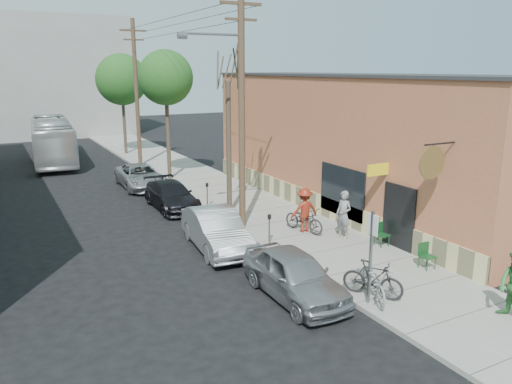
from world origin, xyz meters
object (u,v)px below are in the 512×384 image
car_2 (172,196)px  utility_pole_near (240,104)px  bus (52,141)px  patio_chair_a (382,235)px  tree_leafy_far (122,80)px  car_3 (140,176)px  parking_meter_near (269,225)px  cyclist (304,210)px  parking_meter_far (207,191)px  sign_post (371,249)px  tree_bare (229,149)px  parked_bike_a (373,279)px  patio_chair_b (428,256)px  car_1 (216,230)px  car_0 (295,275)px  parked_bike_b (374,282)px  patron_grey (344,215)px  tree_leafy_mid (166,78)px

car_2 → utility_pole_near: bearing=-70.3°
bus → patio_chair_a: bearing=-66.9°
tree_leafy_far → car_3: tree_leafy_far is taller
parking_meter_near → cyclist: (2.13, 0.76, 0.11)m
parking_meter_far → utility_pole_near: 5.62m
sign_post → bus: size_ratio=0.24×
tree_leafy_far → tree_bare: bearing=-90.0°
cyclist → bus: bearing=-67.7°
tree_bare → parked_bike_a: tree_bare is taller
utility_pole_near → patio_chair_b: (3.47, -7.34, -4.82)m
car_2 → tree_leafy_far: bearing=84.1°
tree_bare → car_3: (-2.12, 7.79, -2.55)m
car_1 → car_0: bearing=-79.7°
patio_chair_b → cyclist: (-1.49, 5.39, 0.50)m
utility_pole_near → car_3: utility_pole_near is taller
cyclist → bus: (-7.14, 23.20, 0.53)m
tree_leafy_far → parked_bike_b: size_ratio=3.81×
parked_bike_b → car_1: (-2.25, 6.47, 0.08)m
parking_meter_near → parked_bike_a: 5.44m
patio_chair_a → car_3: 15.66m
patio_chair_b → cyclist: cyclist is taller
parked_bike_b → car_0: (-1.87, 1.45, 0.05)m
parking_meter_far → tree_leafy_far: bearing=88.3°
parking_meter_near → tree_leafy_far: 25.00m
sign_post → utility_pole_near: size_ratio=0.28×
utility_pole_near → parked_bike_a: 9.39m
patron_grey → tree_leafy_far: bearing=174.9°
tree_leafy_mid → patio_chair_b: tree_leafy_mid is taller
car_3 → car_1: bearing=-89.9°
car_1 → bus: bus is taller
patio_chair_b → bus: (-8.63, 28.58, 1.03)m
tree_leafy_far → car_3: (-2.12, -11.92, -5.32)m
tree_leafy_far → patron_grey: bearing=-84.3°
parking_meter_far → tree_leafy_mid: bearing=85.7°
patron_grey → car_3: size_ratio=0.40×
parking_meter_far → tree_leafy_mid: 9.10m
patio_chair_a → patron_grey: bearing=109.4°
cyclist → car_1: bearing=2.7°
utility_pole_near → parked_bike_a: (0.35, -8.12, -4.70)m
parked_bike_a → bus: bearing=69.0°
parking_meter_far → patio_chair_a: (3.81, -8.31, -0.39)m
parked_bike_a → car_3: (-2.06, 17.97, -0.03)m
parked_bike_b → car_1: car_1 is taller
tree_leafy_mid → parked_bike_a: size_ratio=4.18×
tree_bare → car_0: size_ratio=1.42×
patron_grey → car_0: 5.67m
tree_leafy_mid → patron_grey: bearing=-80.0°
tree_bare → car_0: bearing=-102.7°
patio_chair_a → car_3: (-5.38, 14.71, 0.09)m
parking_meter_far → tree_bare: tree_bare is taller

